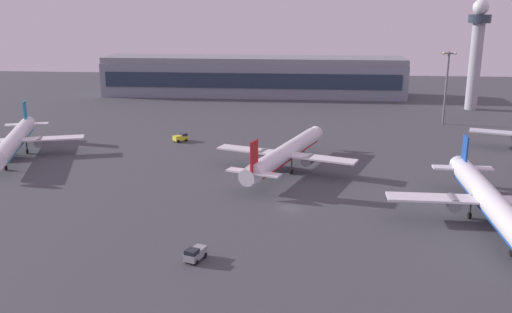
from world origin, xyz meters
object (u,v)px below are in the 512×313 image
(control_tower, at_px, (477,47))
(airplane_mid_apron, at_px, (489,200))
(apron_light_west, at_px, (446,83))
(airplane_terminal_side, at_px, (15,140))
(airplane_near_gate, at_px, (286,153))
(baggage_tractor, at_px, (195,254))
(cargo_loader, at_px, (181,138))

(control_tower, bearing_deg, airplane_mid_apron, -103.83)
(apron_light_west, bearing_deg, airplane_terminal_side, -157.27)
(airplane_near_gate, xyz_separation_m, baggage_tractor, (-12.22, -49.71, -3.15))
(airplane_terminal_side, bearing_deg, apron_light_west, -174.67)
(airplane_terminal_side, xyz_separation_m, cargo_loader, (39.57, 19.53, -3.15))
(baggage_tractor, bearing_deg, cargo_loader, -55.20)
(airplane_near_gate, height_order, cargo_loader, airplane_near_gate)
(airplane_near_gate, bearing_deg, apron_light_west, 68.23)
(airplane_terminal_side, height_order, cargo_loader, airplane_terminal_side)
(control_tower, bearing_deg, airplane_near_gate, -127.97)
(control_tower, distance_m, airplane_terminal_side, 159.20)
(cargo_loader, bearing_deg, airplane_mid_apron, 5.70)
(control_tower, relative_size, apron_light_west, 1.68)
(airplane_mid_apron, height_order, apron_light_west, apron_light_west)
(control_tower, bearing_deg, apron_light_west, -120.54)
(airplane_near_gate, height_order, baggage_tractor, airplane_near_gate)
(airplane_terminal_side, xyz_separation_m, baggage_tractor, (58.70, -56.24, -3.15))
(airplane_mid_apron, distance_m, airplane_terminal_side, 114.91)
(control_tower, height_order, airplane_terminal_side, control_tower)
(baggage_tractor, bearing_deg, airplane_mid_apron, -137.99)
(airplane_mid_apron, bearing_deg, airplane_near_gate, -37.47)
(cargo_loader, bearing_deg, airplane_terminal_side, -109.06)
(apron_light_west, bearing_deg, airplane_near_gate, -131.14)
(airplane_terminal_side, xyz_separation_m, apron_light_west, (120.83, 50.61, 9.35))
(cargo_loader, height_order, baggage_tractor, same)
(control_tower, relative_size, cargo_loader, 9.25)
(cargo_loader, xyz_separation_m, apron_light_west, (81.26, 31.08, 12.50))
(airplane_mid_apron, relative_size, baggage_tractor, 10.26)
(airplane_terminal_side, bearing_deg, airplane_mid_apron, 144.04)
(cargo_loader, relative_size, apron_light_west, 0.18)
(cargo_loader, height_order, apron_light_west, apron_light_west)
(airplane_mid_apron, height_order, baggage_tractor, airplane_mid_apron)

